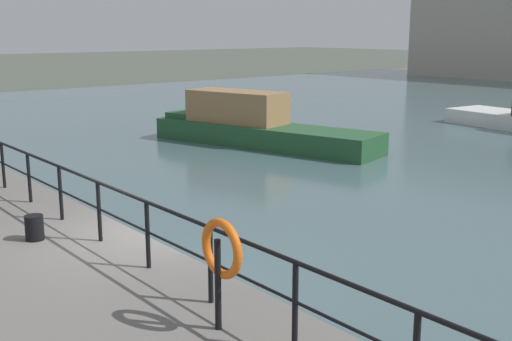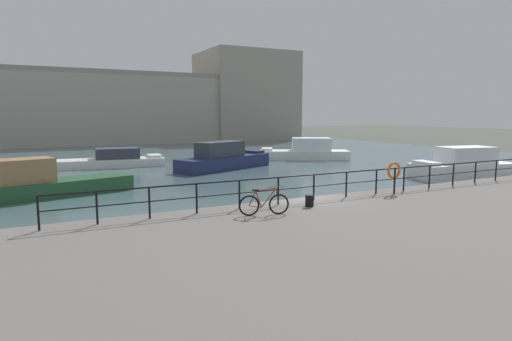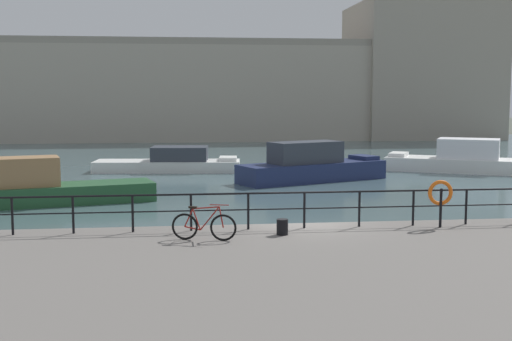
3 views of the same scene
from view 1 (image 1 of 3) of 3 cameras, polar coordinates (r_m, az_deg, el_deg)
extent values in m
plane|color=#4C5147|center=(12.01, -10.03, -10.54)|extent=(240.00, 240.00, 0.00)
cube|color=#23512D|center=(25.97, 0.72, 3.18)|extent=(10.21, 4.71, 0.87)
cube|color=#997047|center=(26.63, -1.72, 5.77)|extent=(4.52, 2.74, 1.31)
cube|color=#23512D|center=(28.48, -6.20, 5.07)|extent=(1.56, 1.83, 0.24)
cylinder|color=black|center=(15.73, -21.79, 0.43)|extent=(0.07, 0.07, 1.05)
cylinder|color=black|center=(14.20, -19.73, -0.64)|extent=(0.07, 0.07, 1.05)
cylinder|color=black|center=(12.69, -17.17, -1.96)|extent=(0.07, 0.07, 1.05)
cylinder|color=black|center=(11.23, -13.93, -3.62)|extent=(0.07, 0.07, 1.05)
cylinder|color=black|center=(9.83, -9.72, -5.75)|extent=(0.07, 0.07, 1.05)
cylinder|color=black|center=(8.52, -4.11, -8.51)|extent=(0.07, 0.07, 1.05)
cylinder|color=black|center=(7.34, 3.53, -12.07)|extent=(0.07, 0.07, 1.05)
cylinder|color=black|center=(9.68, -9.83, -2.79)|extent=(23.04, 0.06, 0.06)
cylinder|color=black|center=(9.82, -9.73, -5.46)|extent=(23.04, 0.04, 0.04)
cylinder|color=black|center=(11.71, -19.30, -4.87)|extent=(0.32, 0.32, 0.44)
cylinder|color=black|center=(7.77, -3.44, -10.23)|extent=(0.08, 0.08, 1.15)
torus|color=orange|center=(7.64, -3.12, -7.03)|extent=(0.75, 0.11, 0.75)
camera|label=2|loc=(21.79, -65.64, 4.88)|focal=30.16mm
camera|label=3|loc=(19.54, -86.36, 1.66)|focal=46.53mm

